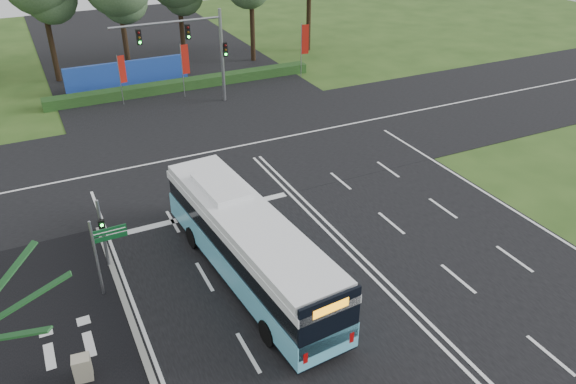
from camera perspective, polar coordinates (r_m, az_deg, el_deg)
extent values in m
plane|color=#294818|center=(27.31, 4.77, -4.88)|extent=(120.00, 120.00, 0.00)
cube|color=black|center=(27.30, 4.77, -4.84)|extent=(20.00, 120.00, 0.04)
cube|color=black|center=(36.73, -4.73, 4.69)|extent=(120.00, 14.00, 0.05)
cube|color=black|center=(22.30, -20.95, -16.48)|extent=(5.00, 18.00, 0.06)
cube|color=gray|center=(22.35, -14.73, -15.00)|extent=(0.25, 18.00, 0.12)
cube|color=#5EBEDB|center=(24.25, -4.01, -6.67)|extent=(3.51, 12.40, 1.12)
cube|color=black|center=(24.55, -3.97, -7.63)|extent=(3.47, 12.34, 0.31)
cube|color=black|center=(23.66, -4.10, -4.67)|extent=(3.39, 12.21, 0.97)
cube|color=white|center=(23.33, -4.15, -3.43)|extent=(3.51, 12.40, 0.36)
cube|color=white|center=(23.14, -4.18, -2.69)|extent=(3.42, 11.91, 0.36)
cube|color=white|center=(24.99, -6.86, 0.60)|extent=(1.87, 3.18, 0.25)
cube|color=black|center=(19.53, 4.22, -13.17)|extent=(2.47, 0.31, 2.24)
cube|color=orange|center=(19.03, 4.37, -11.66)|extent=(1.43, 0.17, 0.36)
cylinder|color=black|center=(26.83, -9.64, -4.56)|extent=(0.37, 1.08, 1.06)
cylinder|color=black|center=(27.58, -5.05, -3.19)|extent=(0.37, 1.08, 1.06)
cylinder|color=black|center=(21.53, -2.03, -14.10)|extent=(0.37, 1.08, 1.06)
cylinder|color=black|center=(22.45, 3.43, -11.94)|extent=(0.37, 1.08, 1.06)
cylinder|color=gray|center=(25.83, -18.27, -4.11)|extent=(0.14, 0.14, 3.43)
cube|color=black|center=(25.34, -18.43, -3.11)|extent=(0.28, 0.19, 0.39)
sphere|color=#19F233|center=(25.26, -18.39, -3.22)|extent=(0.14, 0.14, 0.14)
cylinder|color=gray|center=(24.16, -18.85, -6.48)|extent=(0.11, 0.11, 3.62)
cube|color=#0B3E1B|center=(23.58, -17.70, -3.77)|extent=(1.36, 0.09, 0.27)
cube|color=#0B3E1B|center=(23.75, -17.59, -4.41)|extent=(1.36, 0.09, 0.20)
cube|color=white|center=(23.55, -17.69, -3.81)|extent=(1.27, 0.04, 0.04)
cube|color=#A69E86|center=(21.53, -20.15, -16.49)|extent=(0.67, 0.58, 1.02)
cylinder|color=gray|center=(44.80, -16.68, 10.80)|extent=(0.06, 0.06, 3.86)
cube|color=#A9180E|center=(44.65, -16.49, 11.87)|extent=(0.51, 0.14, 2.06)
cylinder|color=gray|center=(45.27, -10.67, 11.97)|extent=(0.07, 0.07, 4.24)
cube|color=#A9180E|center=(45.10, -10.39, 13.12)|extent=(0.57, 0.05, 2.26)
cylinder|color=gray|center=(49.28, 1.35, 14.11)|extent=(0.07, 0.07, 4.63)
cube|color=#A9180E|center=(49.14, 1.76, 15.24)|extent=(0.62, 0.14, 2.47)
cylinder|color=gray|center=(43.69, -6.71, 13.52)|extent=(0.24, 0.24, 7.00)
cylinder|color=gray|center=(41.87, -12.30, 16.48)|extent=(8.00, 0.16, 0.16)
cube|color=black|center=(42.43, -10.16, 15.73)|extent=(0.32, 0.28, 1.05)
cube|color=black|center=(41.62, -14.91, 14.96)|extent=(0.32, 0.28, 1.05)
cube|color=black|center=(43.64, -6.43, 14.20)|extent=(0.32, 0.28, 1.05)
cube|color=#183814|center=(47.68, -10.47, 10.70)|extent=(22.00, 1.20, 0.80)
cube|color=#1D40A2|center=(48.98, -15.97, 11.42)|extent=(10.00, 0.30, 2.20)
cylinder|color=black|center=(51.79, -23.06, 14.54)|extent=(0.44, 0.44, 7.98)
cylinder|color=black|center=(50.91, -16.30, 15.17)|extent=(0.44, 0.44, 7.51)
cylinder|color=black|center=(54.74, -10.78, 16.45)|extent=(0.44, 0.44, 6.97)
cylinder|color=black|center=(53.96, -3.67, 17.29)|extent=(0.44, 0.44, 8.05)
cylinder|color=black|center=(57.53, 2.12, 18.15)|extent=(0.44, 0.44, 8.17)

